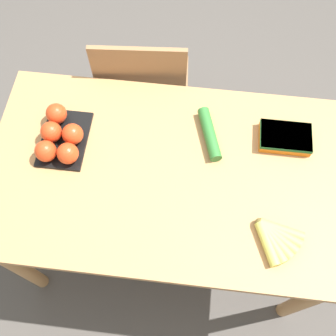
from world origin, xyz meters
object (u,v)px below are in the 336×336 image
Objects in this scene: banana_bunch at (275,238)px; tomato_pack at (60,137)px; chair at (145,93)px; carrot_bag at (285,137)px; cucumber_near at (209,134)px.

tomato_pack is at bearing 160.35° from banana_bunch.
chair is at bearing 126.35° from banana_bunch.
carrot_bag is (0.59, -0.37, 0.32)m from chair.
chair is at bearing 148.11° from carrot_bag.
chair reaches higher than carrot_bag.
carrot_bag is 0.28m from cucumber_near.
cucumber_near is (0.55, 0.09, -0.02)m from tomato_pack.
tomato_pack reaches higher than cucumber_near.
carrot_bag is at bearing 84.44° from banana_bunch.
chair is 3.68× the size of tomato_pack.
cucumber_near is at bearing 124.66° from chair.
banana_bunch is 0.39m from carrot_bag.
carrot_bag is (0.83, 0.11, -0.02)m from tomato_pack.
chair is 0.77m from carrot_bag.
carrot_bag reaches higher than banana_bunch.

